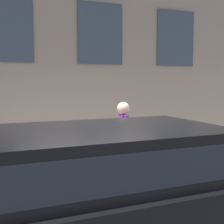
# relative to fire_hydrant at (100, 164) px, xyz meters

# --- Properties ---
(ground_plane) EXTENTS (80.00, 80.00, 0.00)m
(ground_plane) POSITION_rel_fire_hydrant_xyz_m (-0.68, 0.29, -0.50)
(ground_plane) COLOR #38383A
(sidewalk) EXTENTS (2.90, 60.00, 0.12)m
(sidewalk) POSITION_rel_fire_hydrant_xyz_m (0.77, 0.29, -0.44)
(sidewalk) COLOR #A8A093
(sidewalk) RESTS_ON ground_plane
(building_facade) EXTENTS (0.33, 40.00, 7.65)m
(building_facade) POSITION_rel_fire_hydrant_xyz_m (2.37, 0.29, 3.33)
(building_facade) COLOR gray
(building_facade) RESTS_ON ground_plane
(fire_hydrant) EXTENTS (0.32, 0.43, 0.74)m
(fire_hydrant) POSITION_rel_fire_hydrant_xyz_m (0.00, 0.00, 0.00)
(fire_hydrant) COLOR gray
(fire_hydrant) RESTS_ON sidewalk
(person) EXTENTS (0.37, 0.25, 1.54)m
(person) POSITION_rel_fire_hydrant_xyz_m (0.12, -0.54, 0.55)
(person) COLOR #232328
(person) RESTS_ON sidewalk
(parked_truck_black_near) EXTENTS (1.96, 4.37, 1.52)m
(parked_truck_black_near) POSITION_rel_fire_hydrant_xyz_m (-2.14, 0.81, 0.39)
(parked_truck_black_near) COLOR black
(parked_truck_black_near) RESTS_ON ground_plane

